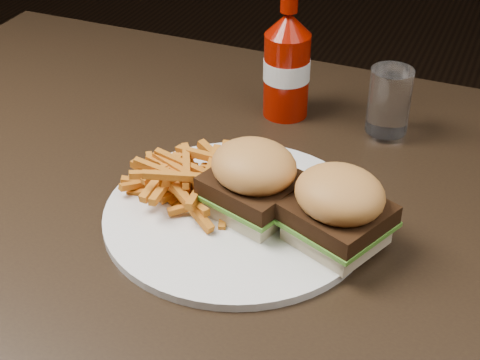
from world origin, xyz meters
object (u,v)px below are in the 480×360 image
at_px(tumbler, 389,101).
at_px(dining_table, 220,193).
at_px(plate, 237,215).
at_px(ketchup_bottle, 286,77).

bearing_deg(tumbler, dining_table, -130.79).
relative_size(plate, ketchup_bottle, 2.40).
relative_size(ketchup_bottle, tumbler, 1.43).
bearing_deg(plate, dining_table, 128.18).
bearing_deg(dining_table, ketchup_bottle, 84.97).
relative_size(plate, tumbler, 3.43).
bearing_deg(plate, ketchup_bottle, 97.38).
bearing_deg(dining_table, plate, -51.82).
relative_size(dining_table, plate, 3.71).
xyz_separation_m(dining_table, plate, (0.05, -0.07, 0.03)).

